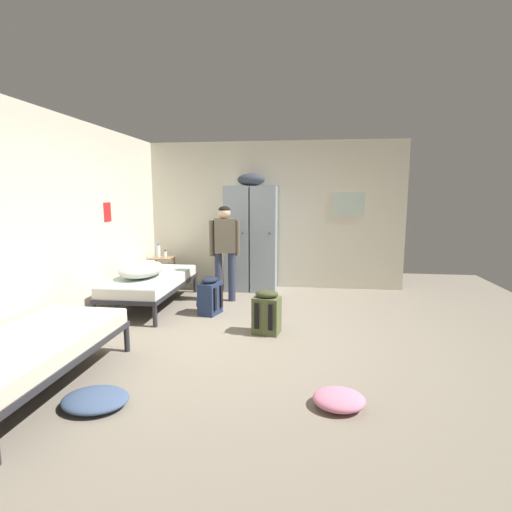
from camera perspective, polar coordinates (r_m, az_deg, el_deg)
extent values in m
plane|color=gray|center=(4.80, -0.42, -11.76)|extent=(8.45, 8.45, 0.00)
cube|color=beige|center=(7.16, 2.51, 5.95)|extent=(4.69, 0.06, 2.65)
cube|color=beige|center=(5.34, -25.91, 4.03)|extent=(0.06, 5.28, 2.65)
cube|color=#B7CCBC|center=(7.13, 13.50, 7.52)|extent=(0.55, 0.01, 0.40)
cube|color=red|center=(6.11, -20.97, 6.03)|extent=(0.01, 0.20, 0.28)
cube|color=#8C99A3|center=(6.96, -2.58, 2.57)|extent=(0.44, 0.52, 1.85)
cylinder|color=black|center=(6.66, -1.97, 3.36)|extent=(0.02, 0.03, 0.02)
cube|color=#8C99A3|center=(6.89, 1.19, 2.52)|extent=(0.44, 0.52, 1.85)
cylinder|color=black|center=(6.60, 1.98, 3.31)|extent=(0.02, 0.03, 0.02)
ellipsoid|color=#333842|center=(6.88, -0.72, 11.14)|extent=(0.48, 0.36, 0.22)
cylinder|color=#99704C|center=(7.28, -15.14, -2.64)|extent=(0.03, 0.03, 0.55)
cylinder|color=#99704C|center=(7.15, -12.55, -2.74)|extent=(0.03, 0.03, 0.55)
cylinder|color=#99704C|center=(7.52, -14.36, -2.23)|extent=(0.03, 0.03, 0.55)
cylinder|color=#99704C|center=(7.40, -11.83, -2.32)|extent=(0.03, 0.03, 0.55)
cube|color=#99704C|center=(7.35, -13.45, -3.11)|extent=(0.38, 0.30, 0.02)
cube|color=#99704C|center=(7.28, -13.55, -0.28)|extent=(0.38, 0.30, 0.02)
cylinder|color=#28282D|center=(5.62, -22.64, -7.85)|extent=(0.06, 0.06, 0.28)
cylinder|color=#28282D|center=(5.26, -14.60, -8.58)|extent=(0.06, 0.06, 0.28)
cylinder|color=#28282D|center=(7.22, -15.35, -3.84)|extent=(0.06, 0.06, 0.28)
cylinder|color=#28282D|center=(6.94, -8.92, -4.13)|extent=(0.06, 0.06, 0.28)
cube|color=#28282D|center=(6.19, -15.10, -4.32)|extent=(0.90, 1.90, 0.06)
cube|color=silver|center=(6.17, -15.14, -3.41)|extent=(0.87, 1.84, 0.14)
cube|color=silver|center=(6.16, -15.17, -2.73)|extent=(0.86, 1.82, 0.01)
cylinder|color=#28282D|center=(4.98, -27.29, -10.31)|extent=(0.06, 0.06, 0.28)
cylinder|color=#28282D|center=(4.57, -18.42, -11.47)|extent=(0.06, 0.06, 0.28)
cube|color=#28282D|center=(4.00, -30.02, -12.65)|extent=(0.90, 1.90, 0.06)
cube|color=beige|center=(3.96, -30.14, -11.30)|extent=(0.87, 1.84, 0.14)
cube|color=white|center=(3.94, -30.23, -10.27)|extent=(0.86, 1.82, 0.01)
ellipsoid|color=#B7B2A8|center=(6.02, -16.42, -1.89)|extent=(0.59, 0.88, 0.23)
cylinder|color=#2D334C|center=(6.27, -3.58, -3.06)|extent=(0.12, 0.12, 0.79)
cylinder|color=#2D334C|center=(6.26, -5.52, -3.11)|extent=(0.12, 0.12, 0.79)
cube|color=brown|center=(6.16, -4.62, 2.99)|extent=(0.37, 0.27, 0.54)
cylinder|color=brown|center=(6.18, -2.74, 2.67)|extent=(0.08, 0.08, 0.56)
cylinder|color=brown|center=(6.15, -6.50, 2.59)|extent=(0.08, 0.08, 0.56)
sphere|color=#DBAD89|center=(6.13, -4.67, 6.36)|extent=(0.19, 0.19, 0.19)
ellipsoid|color=black|center=(6.13, -4.67, 6.81)|extent=(0.18, 0.18, 0.11)
cylinder|color=white|center=(7.31, -14.12, 0.67)|extent=(0.07, 0.07, 0.22)
cylinder|color=#2666B2|center=(7.30, -14.16, 1.65)|extent=(0.04, 0.04, 0.03)
cylinder|color=white|center=(7.21, -13.17, 0.20)|extent=(0.05, 0.05, 0.12)
cylinder|color=black|center=(7.20, -13.19, 0.77)|extent=(0.03, 0.03, 0.02)
cube|color=#566038|center=(4.85, 1.57, -8.67)|extent=(0.36, 0.30, 0.46)
ellipsoid|color=#383D23|center=(5.02, 2.07, -9.07)|extent=(0.25, 0.12, 0.20)
ellipsoid|color=#383D23|center=(4.78, 1.59, -5.58)|extent=(0.32, 0.27, 0.10)
cube|color=black|center=(4.70, 2.13, -8.97)|extent=(0.05, 0.03, 0.32)
cube|color=black|center=(4.75, 0.07, -8.77)|extent=(0.05, 0.03, 0.32)
cube|color=navy|center=(5.65, -6.74, -6.18)|extent=(0.32, 0.37, 0.46)
ellipsoid|color=black|center=(5.74, -8.03, -6.80)|extent=(0.14, 0.25, 0.20)
ellipsoid|color=black|center=(5.58, -6.79, -3.51)|extent=(0.29, 0.34, 0.10)
cube|color=black|center=(5.65, -5.10, -5.90)|extent=(0.04, 0.05, 0.32)
cube|color=black|center=(5.50, -5.99, -6.33)|extent=(0.04, 0.05, 0.32)
ellipsoid|color=#42567A|center=(3.61, -22.51, -18.88)|extent=(0.54, 0.44, 0.11)
ellipsoid|color=pink|center=(3.42, 12.07, -19.87)|extent=(0.42, 0.38, 0.13)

